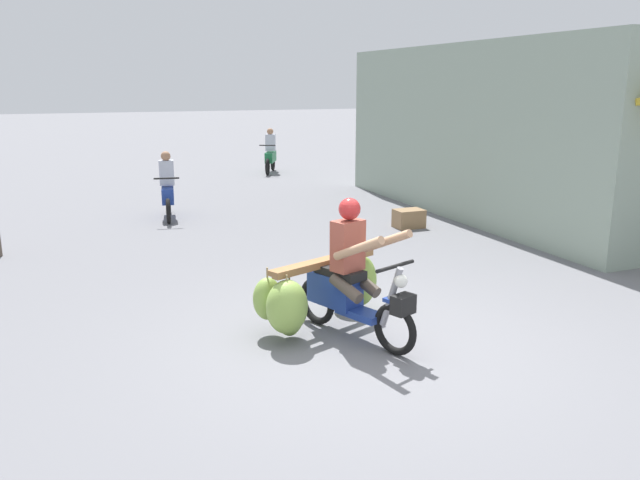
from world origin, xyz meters
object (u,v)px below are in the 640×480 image
object	(u,v)px
produce_crate	(409,219)
motorbike_distant_ahead_left	(168,191)
motorbike_distant_ahead_right	(270,155)
motorbike_main_loaded	(328,289)

from	to	relation	value
produce_crate	motorbike_distant_ahead_left	bearing A→B (deg)	147.30
motorbike_distant_ahead_left	produce_crate	bearing A→B (deg)	-32.70
motorbike_distant_ahead_left	produce_crate	distance (m)	5.06
motorbike_distant_ahead_right	produce_crate	distance (m)	8.58
motorbike_distant_ahead_left	produce_crate	xyz separation A→B (m)	(4.25, -2.73, -0.39)
motorbike_main_loaded	motorbike_distant_ahead_left	bearing A→B (deg)	95.82
motorbike_main_loaded	produce_crate	bearing A→B (deg)	50.87
motorbike_distant_ahead_right	produce_crate	bearing A→B (deg)	-89.01
motorbike_distant_ahead_left	motorbike_distant_ahead_right	size ratio (longest dim) A/B	1.08
motorbike_main_loaded	motorbike_distant_ahead_right	distance (m)	13.34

